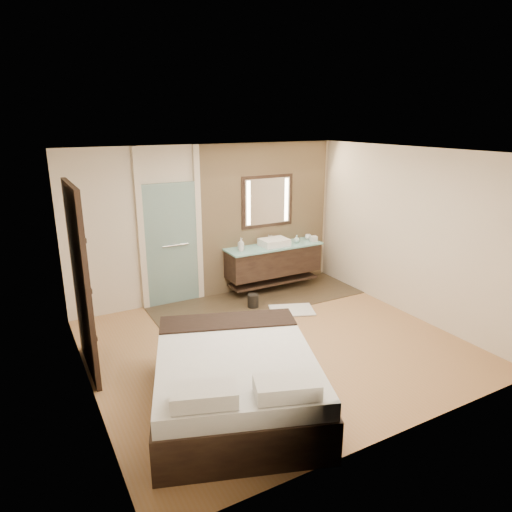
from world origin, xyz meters
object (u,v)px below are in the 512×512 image
vanity (273,260)px  mirror_unit (267,201)px  waste_bin (253,301)px  bed (236,380)px

vanity → mirror_unit: bearing=90.0°
waste_bin → mirror_unit: bearing=47.7°
bed → waste_bin: bearing=77.3°
mirror_unit → waste_bin: 1.89m
vanity → mirror_unit: (0.00, 0.24, 1.07)m
mirror_unit → waste_bin: bearing=-132.3°
waste_bin → vanity: bearing=37.8°
mirror_unit → waste_bin: mirror_unit is taller
mirror_unit → bed: mirror_unit is taller
vanity → mirror_unit: mirror_unit is taller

